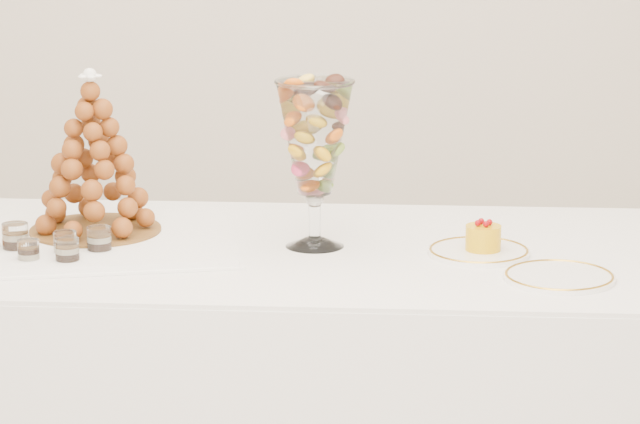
{
  "coord_description": "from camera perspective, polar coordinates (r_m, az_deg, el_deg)",
  "views": [
    {
      "loc": [
        0.14,
        -2.95,
        1.75
      ],
      "look_at": [
        0.08,
        0.22,
        0.95
      ],
      "focal_mm": 85.0,
      "sensor_mm": 36.0,
      "label": 1
    }
  ],
  "objects": [
    {
      "name": "lace_tray",
      "position": [
        3.5,
        -8.69,
        -1.12
      ],
      "size": [
        0.71,
        0.58,
        0.02
      ],
      "primitive_type": "cube",
      "rotation": [
        0.0,
        0.0,
        0.18
      ],
      "color": "white",
      "rests_on": "buffet_table"
    },
    {
      "name": "cake_plate",
      "position": [
        3.41,
        6.0,
        -1.51
      ],
      "size": [
        0.23,
        0.23,
        0.01
      ],
      "primitive_type": "cylinder",
      "color": "white",
      "rests_on": "buffet_table"
    },
    {
      "name": "macaron_vase",
      "position": [
        3.41,
        -0.2,
        2.72
      ],
      "size": [
        0.17,
        0.17,
        0.38
      ],
      "color": "white",
      "rests_on": "buffet_table"
    },
    {
      "name": "buffet_table",
      "position": [
        3.59,
        -3.39,
        -7.71
      ],
      "size": [
        2.22,
        0.98,
        0.83
      ],
      "rotation": [
        0.0,
        0.0,
        -0.05
      ],
      "color": "white",
      "rests_on": "ground"
    },
    {
      "name": "mousse_cake",
      "position": [
        3.41,
        6.16,
        -0.95
      ],
      "size": [
        0.08,
        0.08,
        0.07
      ],
      "color": "#E3A70A",
      "rests_on": "cake_plate"
    },
    {
      "name": "verrine_a",
      "position": [
        3.43,
        -11.39,
        -1.06
      ],
      "size": [
        0.06,
        0.06,
        0.08
      ],
      "primitive_type": "cylinder",
      "rotation": [
        0.0,
        0.0,
        -0.01
      ],
      "color": "white",
      "rests_on": "buffet_table"
    },
    {
      "name": "verrine_e",
      "position": [
        3.32,
        -9.49,
        -1.57
      ],
      "size": [
        0.07,
        0.07,
        0.07
      ],
      "primitive_type": "cylinder",
      "rotation": [
        0.0,
        0.0,
        0.32
      ],
      "color": "white",
      "rests_on": "buffet_table"
    },
    {
      "name": "verrine_c",
      "position": [
        3.39,
        -8.31,
        -1.16
      ],
      "size": [
        0.06,
        0.06,
        0.07
      ],
      "primitive_type": "cylinder",
      "rotation": [
        0.0,
        0.0,
        -0.02
      ],
      "color": "white",
      "rests_on": "buffet_table"
    },
    {
      "name": "croquembouche",
      "position": [
        3.51,
        -8.56,
        2.21
      ],
      "size": [
        0.3,
        0.3,
        0.38
      ],
      "rotation": [
        0.0,
        0.0,
        -0.23
      ],
      "color": "brown",
      "rests_on": "lace_tray"
    },
    {
      "name": "spare_plate",
      "position": [
        3.25,
        8.99,
        -2.44
      ],
      "size": [
        0.24,
        0.24,
        0.01
      ],
      "primitive_type": "cylinder",
      "color": "white",
      "rests_on": "buffet_table"
    },
    {
      "name": "verrine_b",
      "position": [
        3.38,
        -9.56,
        -1.29
      ],
      "size": [
        0.06,
        0.06,
        0.07
      ],
      "primitive_type": "cylinder",
      "rotation": [
        0.0,
        0.0,
        0.17
      ],
      "color": "white",
      "rests_on": "buffet_table"
    },
    {
      "name": "verrine_d",
      "position": [
        3.34,
        -10.91,
        -1.57
      ],
      "size": [
        0.06,
        0.06,
        0.06
      ],
      "primitive_type": "cylinder",
      "rotation": [
        0.0,
        0.0,
        0.2
      ],
      "color": "white",
      "rests_on": "buffet_table"
    }
  ]
}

